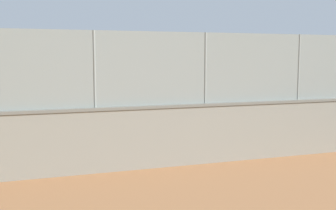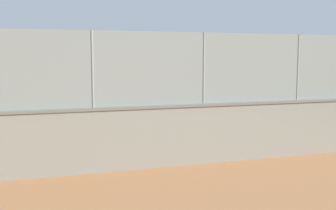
{
  "view_description": "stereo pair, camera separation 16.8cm",
  "coord_description": "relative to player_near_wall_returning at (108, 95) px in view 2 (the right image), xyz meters",
  "views": [
    {
      "loc": [
        2.47,
        22.23,
        3.19
      ],
      "look_at": [
        -3.76,
        5.79,
        1.16
      ],
      "focal_mm": 44.65,
      "sensor_mm": 36.0,
      "label": 1
    },
    {
      "loc": [
        2.32,
        22.29,
        3.19
      ],
      "look_at": [
        -3.76,
        5.79,
        1.16
      ],
      "focal_mm": 44.65,
      "sensor_mm": 36.0,
      "label": 2
    }
  ],
  "objects": [
    {
      "name": "ground_plane",
      "position": [
        2.8,
        1.77,
        -0.97
      ],
      "size": [
        260.0,
        260.0,
        0.0
      ],
      "primitive_type": "plane",
      "color": "#A36B42"
    },
    {
      "name": "perimeter_wall",
      "position": [
        -0.18,
        12.76,
        -0.06
      ],
      "size": [
        33.55,
        1.48,
        1.81
      ],
      "color": "gray",
      "rests_on": "ground_plane"
    },
    {
      "name": "fence_panel_on_wall",
      "position": [
        -0.18,
        12.76,
        1.89
      ],
      "size": [
        32.93,
        1.1,
        2.1
      ],
      "color": "gray",
      "rests_on": "perimeter_wall"
    },
    {
      "name": "player_near_wall_returning",
      "position": [
        0.0,
        0.0,
        0.0
      ],
      "size": [
        0.73,
        1.25,
        1.64
      ],
      "color": "navy",
      "rests_on": "ground_plane"
    },
    {
      "name": "player_foreground_swinging",
      "position": [
        -2.64,
        7.22,
        -0.09
      ],
      "size": [
        0.87,
        1.03,
        1.5
      ],
      "color": "#591919",
      "rests_on": "ground_plane"
    },
    {
      "name": "sports_ball",
      "position": [
        -1.0,
        1.67,
        -0.92
      ],
      "size": [
        0.1,
        0.1,
        0.1
      ],
      "primitive_type": "sphere",
      "color": "#3399D8",
      "rests_on": "ground_plane"
    }
  ]
}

